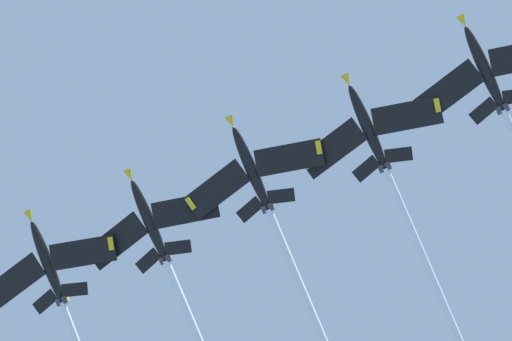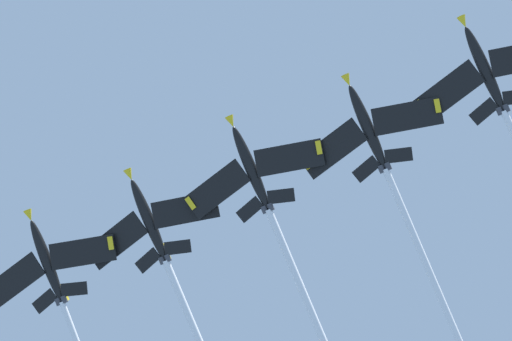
% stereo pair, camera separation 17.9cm
% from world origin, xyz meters
% --- Properties ---
extents(jet_far_left, '(24.79, 26.24, 17.26)m').
position_xyz_m(jet_far_left, '(2.10, -19.23, 140.73)').
color(jet_far_left, black).
extents(jet_inner_left, '(27.29, 28.90, 18.64)m').
position_xyz_m(jet_inner_left, '(15.75, -9.34, 139.56)').
color(jet_inner_left, black).
extents(jet_centre, '(25.31, 26.62, 16.25)m').
position_xyz_m(jet_centre, '(26.73, 2.77, 139.57)').
color(jet_centre, black).
extents(jet_inner_right, '(25.41, 27.00, 16.85)m').
position_xyz_m(jet_inner_right, '(39.44, 12.41, 140.23)').
color(jet_inner_right, black).
extents(jet_far_right, '(26.55, 27.58, 18.01)m').
position_xyz_m(jet_far_right, '(49.90, 23.76, 139.56)').
color(jet_far_right, black).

